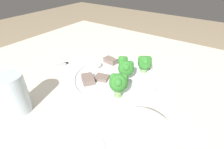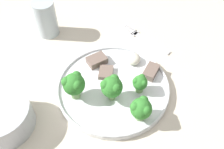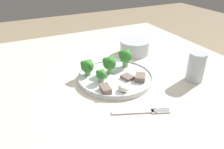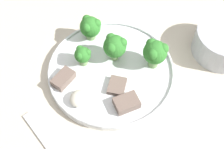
# 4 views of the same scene
# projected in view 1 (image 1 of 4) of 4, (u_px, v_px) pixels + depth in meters

# --- Properties ---
(table) EXTENTS (1.18, 1.02, 0.72)m
(table) POSITION_uv_depth(u_px,v_px,m) (112.00, 108.00, 0.60)
(table) COLOR beige
(table) RESTS_ON ground_plane
(dinner_plate) EXTENTS (0.28, 0.28, 0.02)m
(dinner_plate) POSITION_uv_depth(u_px,v_px,m) (116.00, 78.00, 0.57)
(dinner_plate) COLOR white
(dinner_plate) RESTS_ON table
(fork) EXTENTS (0.08, 0.17, 0.00)m
(fork) POSITION_uv_depth(u_px,v_px,m) (76.00, 61.00, 0.69)
(fork) COLOR silver
(fork) RESTS_ON table
(cream_bowl) EXTENTS (0.13, 0.13, 0.06)m
(cream_bowl) POSITION_uv_depth(u_px,v_px,m) (137.00, 142.00, 0.34)
(cream_bowl) COLOR #B7BCC6
(cream_bowl) RESTS_ON table
(drinking_glass) EXTENTS (0.06, 0.06, 0.11)m
(drinking_glass) POSITION_uv_depth(u_px,v_px,m) (16.00, 96.00, 0.44)
(drinking_glass) COLOR #B2C1CC
(drinking_glass) RESTS_ON table
(broccoli_floret_near_rim_left) EXTENTS (0.04, 0.04, 0.05)m
(broccoli_floret_near_rim_left) POSITION_uv_depth(u_px,v_px,m) (123.00, 61.00, 0.61)
(broccoli_floret_near_rim_left) COLOR #7FA866
(broccoli_floret_near_rim_left) RESTS_ON dinner_plate
(broccoli_floret_center_left) EXTENTS (0.05, 0.05, 0.07)m
(broccoli_floret_center_left) POSITION_uv_depth(u_px,v_px,m) (126.00, 68.00, 0.54)
(broccoli_floret_center_left) COLOR #7FA866
(broccoli_floret_center_left) RESTS_ON dinner_plate
(broccoli_floret_back_left) EXTENTS (0.05, 0.05, 0.07)m
(broccoli_floret_back_left) POSITION_uv_depth(u_px,v_px,m) (118.00, 83.00, 0.47)
(broccoli_floret_back_left) COLOR #7FA866
(broccoli_floret_back_left) RESTS_ON dinner_plate
(broccoli_floret_front_left) EXTENTS (0.05, 0.05, 0.06)m
(broccoli_floret_front_left) POSITION_uv_depth(u_px,v_px,m) (145.00, 63.00, 0.58)
(broccoli_floret_front_left) COLOR #7FA866
(broccoli_floret_front_left) RESTS_ON dinner_plate
(meat_slice_front_slice) EXTENTS (0.05, 0.05, 0.01)m
(meat_slice_front_slice) POSITION_uv_depth(u_px,v_px,m) (103.00, 77.00, 0.57)
(meat_slice_front_slice) COLOR #756056
(meat_slice_front_slice) RESTS_ON dinner_plate
(meat_slice_middle_slice) EXTENTS (0.06, 0.06, 0.02)m
(meat_slice_middle_slice) POSITION_uv_depth(u_px,v_px,m) (88.00, 79.00, 0.55)
(meat_slice_middle_slice) COLOR #756056
(meat_slice_middle_slice) RESTS_ON dinner_plate
(meat_slice_rear_slice) EXTENTS (0.05, 0.03, 0.02)m
(meat_slice_rear_slice) POSITION_uv_depth(u_px,v_px,m) (111.00, 61.00, 0.65)
(meat_slice_rear_slice) COLOR #756056
(meat_slice_rear_slice) RESTS_ON dinner_plate
(sauce_dollop) EXTENTS (0.04, 0.04, 0.02)m
(sauce_dollop) POSITION_uv_depth(u_px,v_px,m) (96.00, 64.00, 0.63)
(sauce_dollop) COLOR silver
(sauce_dollop) RESTS_ON dinner_plate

